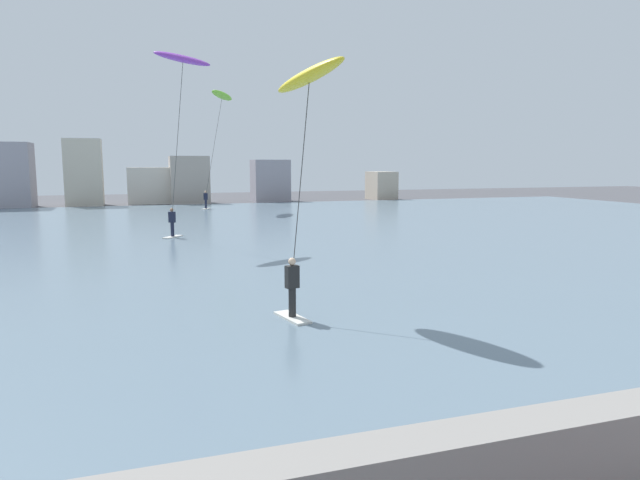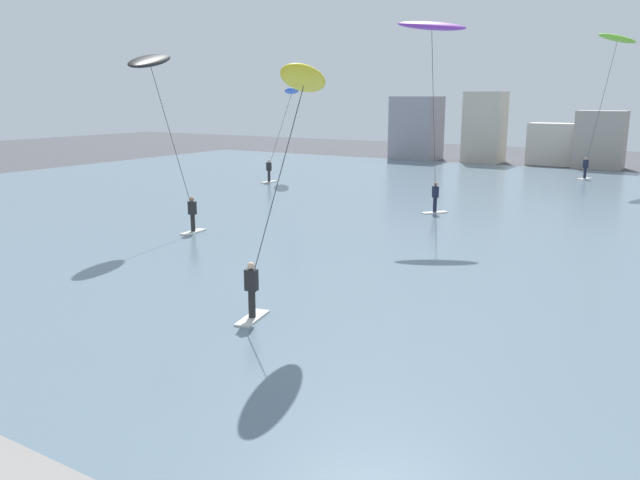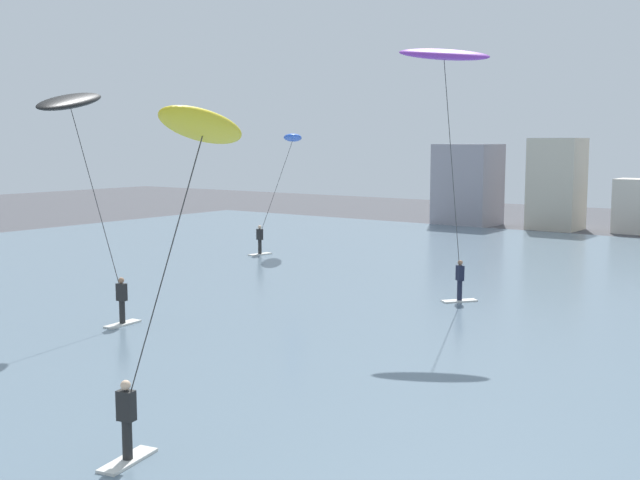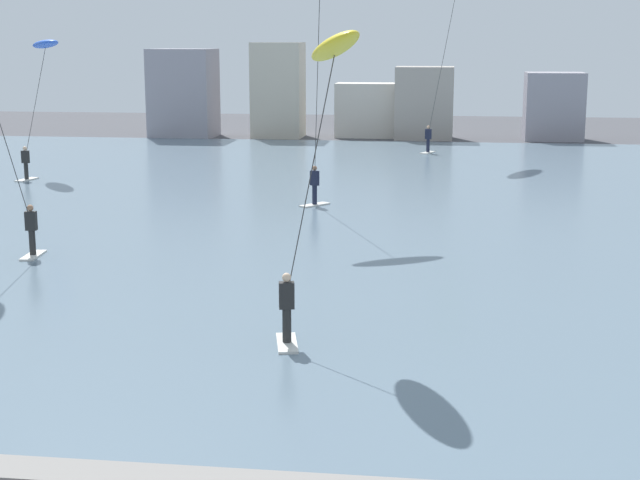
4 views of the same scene
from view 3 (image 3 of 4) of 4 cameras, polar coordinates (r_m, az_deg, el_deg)
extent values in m
cube|color=slate|center=(29.76, 19.53, -5.57)|extent=(84.00, 52.00, 0.10)
cube|color=gray|center=(62.06, 10.53, 3.91)|extent=(4.34, 3.96, 6.17)
cube|color=beige|center=(60.21, 16.57, 3.86)|extent=(3.47, 3.21, 6.61)
cube|color=silver|center=(44.41, -4.32, -1.02)|extent=(0.68, 1.46, 0.06)
cylinder|color=black|center=(44.35, -4.33, -0.48)|extent=(0.20, 0.20, 0.78)
cube|color=black|center=(44.26, -4.33, 0.41)|extent=(0.37, 0.28, 0.60)
sphere|color=beige|center=(44.22, -4.34, 0.93)|extent=(0.20, 0.20, 0.20)
cylinder|color=#333333|center=(45.09, -3.13, 3.81)|extent=(0.15, 2.86, 5.24)
ellipsoid|color=blue|center=(46.08, -1.96, 7.33)|extent=(2.77, 3.22, 0.63)
cube|color=silver|center=(16.63, -13.58, -15.07)|extent=(0.73, 1.46, 0.06)
cylinder|color=black|center=(16.48, -13.63, -13.72)|extent=(0.20, 0.20, 0.78)
cube|color=black|center=(16.25, -13.70, -11.44)|extent=(0.38, 0.29, 0.60)
sphere|color=beige|center=(16.13, -13.74, -10.06)|extent=(0.20, 0.20, 0.20)
cylinder|color=#333333|center=(15.73, -11.07, -2.23)|extent=(0.94, 1.36, 5.30)
ellipsoid|color=yellow|center=(15.67, -8.38, 8.07)|extent=(1.88, 3.18, 1.15)
cube|color=silver|center=(31.84, 9.94, -4.31)|extent=(1.21, 1.37, 0.06)
cylinder|color=#191E33|center=(31.76, 9.96, -3.57)|extent=(0.20, 0.20, 0.78)
cube|color=#191E33|center=(31.64, 9.98, -2.34)|extent=(0.40, 0.38, 0.60)
sphere|color=#9E7051|center=(31.58, 10.00, -1.60)|extent=(0.20, 0.20, 0.20)
cylinder|color=#333333|center=(29.85, 9.46, 4.74)|extent=(0.64, 2.86, 8.00)
ellipsoid|color=purple|center=(28.59, 8.87, 12.98)|extent=(3.28, 2.32, 0.80)
cube|color=silver|center=(28.28, -13.94, -5.85)|extent=(0.57, 1.44, 0.06)
cylinder|color=black|center=(28.19, -13.97, -5.02)|extent=(0.20, 0.20, 0.78)
cube|color=black|center=(28.06, -14.01, -3.64)|extent=(0.36, 0.25, 0.60)
sphere|color=#9E7051|center=(27.99, -14.04, -2.81)|extent=(0.20, 0.20, 0.20)
cylinder|color=#333333|center=(27.84, -15.72, 2.69)|extent=(1.23, 0.96, 6.33)
ellipsoid|color=black|center=(28.00, -17.46, 9.44)|extent=(2.24, 3.63, 1.14)
camera|label=1|loc=(16.53, -68.24, -4.78)|focal=31.68mm
camera|label=2|loc=(3.68, -119.88, -5.94)|focal=35.49mm
camera|label=4|loc=(13.36, -104.37, 0.19)|focal=53.58mm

